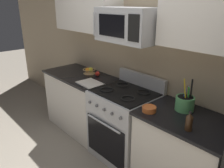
% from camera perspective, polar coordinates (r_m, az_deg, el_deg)
% --- Properties ---
extents(wall_back, '(8.00, 0.10, 2.60)m').
position_cam_1_polar(wall_back, '(2.94, 8.99, 6.88)').
color(wall_back, tan).
rests_on(wall_back, ground).
extents(counter_left, '(1.19, 0.66, 0.91)m').
position_cam_1_polar(counter_left, '(3.66, -7.87, -4.35)').
color(counter_left, silver).
rests_on(counter_left, ground).
extents(range_oven, '(0.76, 0.70, 1.09)m').
position_cam_1_polar(range_oven, '(2.97, 3.17, -9.99)').
color(range_oven, '#B2B5BA').
rests_on(range_oven, ground).
extents(counter_right, '(0.93, 0.66, 0.91)m').
position_cam_1_polar(counter_right, '(2.56, 17.46, -17.11)').
color(counter_right, silver).
rests_on(counter_right, ground).
extents(microwave, '(0.73, 0.44, 0.38)m').
position_cam_1_polar(microwave, '(2.60, 4.17, 14.69)').
color(microwave, '#B2B5BA').
extents(upper_cabinets_left, '(1.18, 0.34, 0.72)m').
position_cam_1_polar(upper_cabinets_left, '(3.44, -6.55, 19.18)').
color(upper_cabinets_left, silver).
extents(upper_cabinets_right, '(0.92, 0.34, 0.72)m').
position_cam_1_polar(upper_cabinets_right, '(2.22, 24.20, 17.07)').
color(upper_cabinets_right, silver).
extents(utensil_crock, '(0.19, 0.19, 0.35)m').
position_cam_1_polar(utensil_crock, '(2.43, 17.93, -4.55)').
color(utensil_crock, '#59AD66').
rests_on(utensil_crock, counter_right).
extents(fruit_basket, '(0.20, 0.20, 0.10)m').
position_cam_1_polar(fruit_basket, '(3.51, -5.76, 3.36)').
color(fruit_basket, tan).
rests_on(fruit_basket, counter_left).
extents(apple_loose, '(0.07, 0.07, 0.07)m').
position_cam_1_polar(apple_loose, '(3.38, -3.70, 2.62)').
color(apple_loose, red).
rests_on(apple_loose, counter_left).
extents(cutting_board, '(0.37, 0.27, 0.02)m').
position_cam_1_polar(cutting_board, '(3.06, -5.48, 0.12)').
color(cutting_board, silver).
rests_on(cutting_board, counter_left).
extents(bottle_soy, '(0.06, 0.06, 0.18)m').
position_cam_1_polar(bottle_soy, '(2.08, 18.89, -9.04)').
color(bottle_soy, '#382314').
rests_on(bottle_soy, counter_right).
extents(prep_bowl, '(0.15, 0.15, 0.06)m').
position_cam_1_polar(prep_bowl, '(2.33, 9.37, -6.21)').
color(prep_bowl, '#D1662D').
rests_on(prep_bowl, counter_right).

